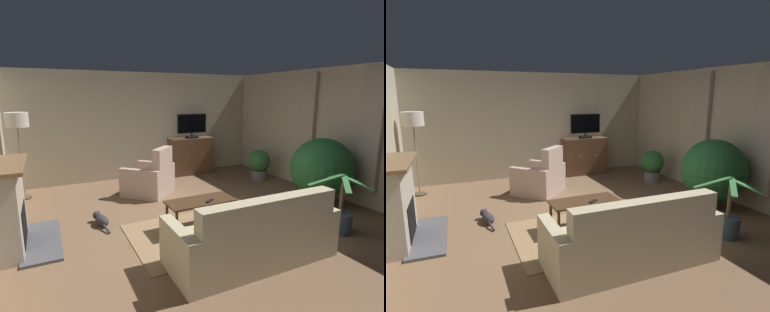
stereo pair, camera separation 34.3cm
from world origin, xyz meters
TOP-DOWN VIEW (x-y plane):
  - ground_plane at (0.00, 0.00)m, footprint 6.77×7.28m
  - wall_back at (0.00, 3.39)m, footprint 6.77×0.10m
  - wall_right_with_window at (3.14, 0.00)m, footprint 0.10×7.28m
  - curtain_panel_near at (3.03, -0.69)m, footprint 0.10×0.44m
  - curtain_panel_far at (3.03, 0.81)m, footprint 0.10×0.44m
  - rug_central at (-0.10, -0.33)m, footprint 2.43×1.61m
  - fireplace at (-2.81, 0.43)m, footprint 0.83×1.41m
  - tv_cabinet at (1.22, 3.04)m, footprint 1.19×0.49m
  - television at (1.22, 2.99)m, footprint 0.82×0.20m
  - coffee_table at (-0.17, -0.17)m, footprint 1.10×0.50m
  - tv_remote at (-0.07, -0.28)m, footprint 0.17×0.13m
  - sofa_floral at (-0.02, -1.35)m, footprint 2.18×0.87m
  - armchair_by_fireplace at (-0.33, 1.87)m, footprint 1.27×1.27m
  - potted_plant_leafy_by_curtain at (2.43, -0.21)m, footprint 1.16×1.16m
  - potted_plant_on_hearth_side at (1.70, -1.24)m, footprint 0.84×0.90m
  - potted_plant_tall_palm_by_window at (2.47, 1.71)m, footprint 0.55×0.55m
  - cat at (-1.58, 0.65)m, footprint 0.25×0.65m
  - floor_lamp at (-2.76, 2.68)m, footprint 0.42×0.42m

SIDE VIEW (x-z plane):
  - ground_plane at x=0.00m, z-range -0.04..0.00m
  - rug_central at x=-0.10m, z-range 0.00..0.01m
  - cat at x=-1.58m, z-range -0.01..0.19m
  - potted_plant_on_hearth_side at x=1.70m, z-range -0.24..0.70m
  - sofa_floral at x=-0.02m, z-range -0.15..0.78m
  - armchair_by_fireplace at x=-0.33m, z-range -0.19..0.83m
  - coffee_table at x=-0.17m, z-range 0.18..0.65m
  - potted_plant_tall_palm_by_window at x=2.47m, z-range 0.04..0.81m
  - tv_cabinet at x=1.22m, z-range -0.02..0.96m
  - tv_remote at x=-0.07m, z-range 0.47..0.49m
  - fireplace at x=-2.81m, z-range -0.03..1.17m
  - potted_plant_leafy_by_curtain at x=2.43m, z-range 0.06..1.37m
  - television at x=1.22m, z-range 1.00..1.64m
  - wall_back at x=0.00m, z-range 0.00..2.66m
  - wall_right_with_window at x=3.14m, z-range 0.00..2.66m
  - curtain_panel_near at x=3.03m, z-range 0.35..2.58m
  - curtain_panel_far at x=3.03m, z-range 0.35..2.58m
  - floor_lamp at x=-2.76m, z-range 0.64..2.41m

